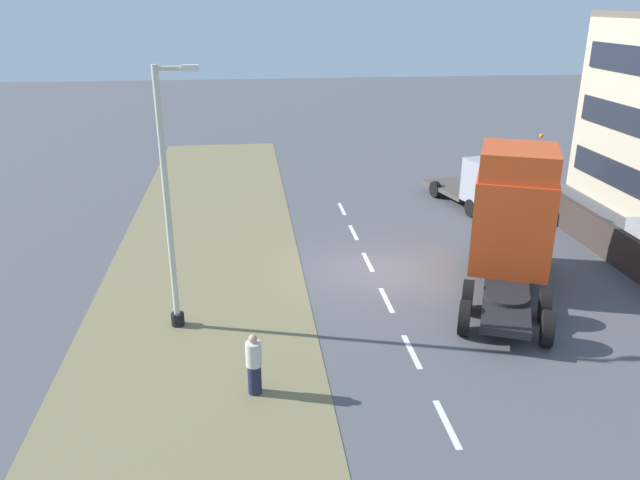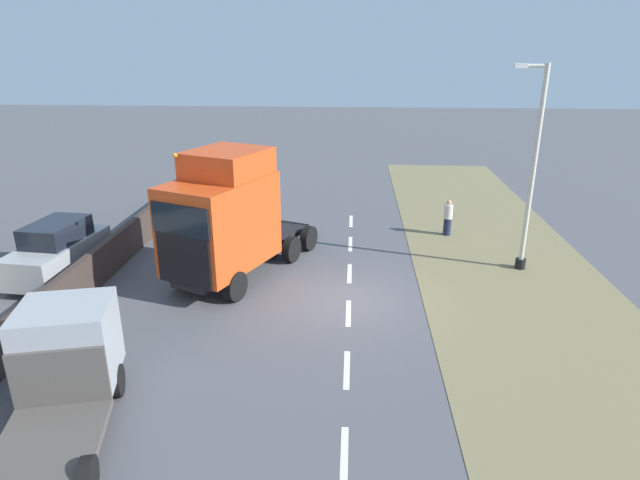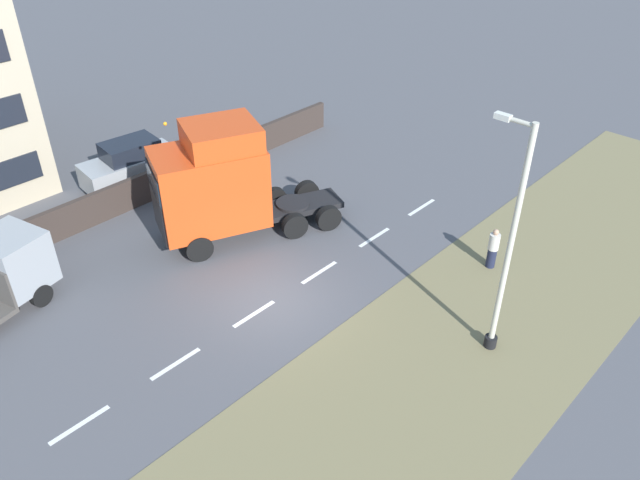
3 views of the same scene
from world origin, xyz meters
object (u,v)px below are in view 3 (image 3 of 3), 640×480
(lorry_cab, at_px, (217,184))
(pedestrian, at_px, (493,249))
(parked_car, at_px, (131,164))
(flatbed_truck, at_px, (3,273))
(lamp_post, at_px, (506,257))

(lorry_cab, xyz_separation_m, pedestrian, (-8.78, -5.59, -1.60))
(lorry_cab, height_order, parked_car, lorry_cab)
(flatbed_truck, distance_m, pedestrian, 17.04)
(lorry_cab, bearing_deg, flatbed_truck, 98.01)
(lamp_post, height_order, pedestrian, lamp_post)
(parked_car, distance_m, lamp_post, 17.53)
(lorry_cab, height_order, pedestrian, lorry_cab)
(lorry_cab, xyz_separation_m, flatbed_truck, (2.02, 7.57, -1.07))
(flatbed_truck, bearing_deg, lorry_cab, 61.33)
(flatbed_truck, bearing_deg, parked_car, 105.92)
(lorry_cab, xyz_separation_m, lamp_post, (-10.94, -1.85, 1.04))
(lorry_cab, bearing_deg, lamp_post, -147.47)
(flatbed_truck, xyz_separation_m, lamp_post, (-12.96, -9.42, 2.11))
(flatbed_truck, xyz_separation_m, pedestrian, (-10.80, -13.17, -0.53))
(lamp_post, bearing_deg, pedestrian, -60.00)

